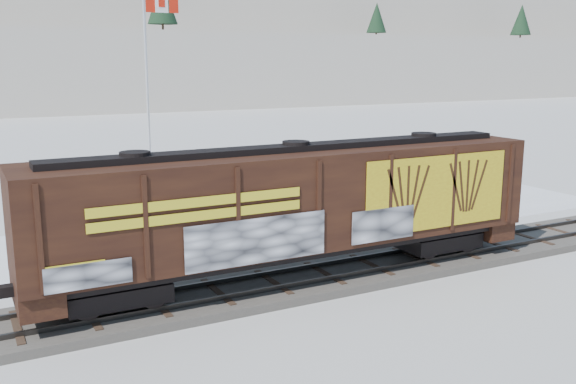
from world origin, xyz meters
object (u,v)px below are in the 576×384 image
hopper_railcar (296,203)px  car_silver (94,232)px  flagpole (151,127)px  car_white (296,206)px  car_dark (342,202)px

hopper_railcar → car_silver: size_ratio=4.31×
hopper_railcar → flagpole: (-0.56, 15.17, 1.21)m
hopper_railcar → car_white: hopper_railcar is taller
car_silver → car_white: (9.31, -0.09, 0.12)m
car_silver → car_white: car_white is taller
hopper_railcar → car_dark: hopper_railcar is taller
flagpole → car_white: flagpole is taller
car_silver → car_dark: 11.97m
hopper_railcar → car_silver: 9.53m
car_dark → car_white: bearing=91.4°
car_white → car_dark: car_white is taller
hopper_railcar → car_white: (4.13, 7.61, -2.06)m
hopper_railcar → car_dark: bearing=48.9°
car_white → car_dark: bearing=-103.7°
car_silver → car_dark: size_ratio=0.83×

